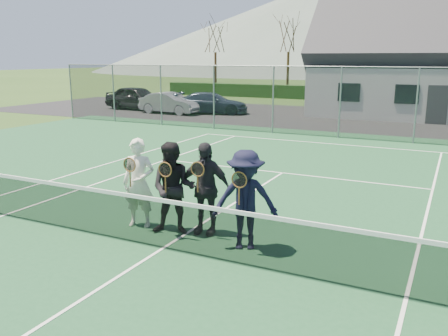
{
  "coord_description": "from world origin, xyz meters",
  "views": [
    {
      "loc": [
        4.52,
        -6.62,
        3.37
      ],
      "look_at": [
        0.49,
        1.5,
        1.25
      ],
      "focal_mm": 38.0,
      "sensor_mm": 36.0,
      "label": 1
    }
  ],
  "objects_px": {
    "player_a": "(139,183)",
    "player_b": "(173,188)",
    "car_a": "(137,98)",
    "tennis_net": "(162,222)",
    "car_b": "(170,103)",
    "car_c": "(211,103)",
    "player_d": "(245,200)",
    "player_c": "(205,188)"
  },
  "relations": [
    {
      "from": "player_b",
      "to": "player_c",
      "type": "distance_m",
      "value": 0.6
    },
    {
      "from": "car_b",
      "to": "car_a",
      "type": "bearing_deg",
      "value": 76.21
    },
    {
      "from": "player_a",
      "to": "player_b",
      "type": "bearing_deg",
      "value": -2.35
    },
    {
      "from": "player_b",
      "to": "player_d",
      "type": "height_order",
      "value": "same"
    },
    {
      "from": "car_b",
      "to": "car_c",
      "type": "relative_size",
      "value": 0.88
    },
    {
      "from": "car_b",
      "to": "player_b",
      "type": "relative_size",
      "value": 2.18
    },
    {
      "from": "car_c",
      "to": "player_d",
      "type": "distance_m",
      "value": 21.16
    },
    {
      "from": "player_a",
      "to": "player_d",
      "type": "distance_m",
      "value": 2.38
    },
    {
      "from": "car_c",
      "to": "car_a",
      "type": "bearing_deg",
      "value": 76.62
    },
    {
      "from": "car_b",
      "to": "car_c",
      "type": "height_order",
      "value": "car_b"
    },
    {
      "from": "player_a",
      "to": "player_b",
      "type": "relative_size",
      "value": 1.0
    },
    {
      "from": "tennis_net",
      "to": "player_a",
      "type": "distance_m",
      "value": 1.41
    },
    {
      "from": "car_a",
      "to": "player_a",
      "type": "height_order",
      "value": "player_a"
    },
    {
      "from": "car_c",
      "to": "player_a",
      "type": "relative_size",
      "value": 2.47
    },
    {
      "from": "tennis_net",
      "to": "player_b",
      "type": "xyz_separation_m",
      "value": [
        -0.24,
        0.79,
        0.38
      ]
    },
    {
      "from": "player_a",
      "to": "car_a",
      "type": "bearing_deg",
      "value": 126.59
    },
    {
      "from": "car_a",
      "to": "player_a",
      "type": "distance_m",
      "value": 22.61
    },
    {
      "from": "player_b",
      "to": "player_c",
      "type": "bearing_deg",
      "value": 28.76
    },
    {
      "from": "player_b",
      "to": "player_c",
      "type": "xyz_separation_m",
      "value": [
        0.53,
        0.29,
        0.0
      ]
    },
    {
      "from": "car_a",
      "to": "tennis_net",
      "type": "distance_m",
      "value": 23.92
    },
    {
      "from": "player_d",
      "to": "car_b",
      "type": "bearing_deg",
      "value": 126.25
    },
    {
      "from": "player_b",
      "to": "car_b",
      "type": "bearing_deg",
      "value": 122.9
    },
    {
      "from": "car_c",
      "to": "player_b",
      "type": "bearing_deg",
      "value": -169.23
    },
    {
      "from": "car_a",
      "to": "car_b",
      "type": "relative_size",
      "value": 1.16
    },
    {
      "from": "car_b",
      "to": "player_b",
      "type": "distance_m",
      "value": 20.51
    },
    {
      "from": "tennis_net",
      "to": "player_b",
      "type": "height_order",
      "value": "player_b"
    },
    {
      "from": "tennis_net",
      "to": "player_d",
      "type": "distance_m",
      "value": 1.53
    },
    {
      "from": "car_a",
      "to": "car_b",
      "type": "height_order",
      "value": "car_a"
    },
    {
      "from": "car_b",
      "to": "tennis_net",
      "type": "xyz_separation_m",
      "value": [
        11.38,
        -18.0,
        -0.11
      ]
    },
    {
      "from": "car_b",
      "to": "player_c",
      "type": "height_order",
      "value": "player_c"
    },
    {
      "from": "car_a",
      "to": "player_b",
      "type": "bearing_deg",
      "value": -136.62
    },
    {
      "from": "car_b",
      "to": "tennis_net",
      "type": "bearing_deg",
      "value": -144.44
    },
    {
      "from": "tennis_net",
      "to": "player_a",
      "type": "relative_size",
      "value": 6.49
    },
    {
      "from": "player_b",
      "to": "player_d",
      "type": "xyz_separation_m",
      "value": [
        1.54,
        -0.07,
        -0.0
      ]
    },
    {
      "from": "player_b",
      "to": "player_d",
      "type": "bearing_deg",
      "value": -2.78
    },
    {
      "from": "car_a",
      "to": "car_c",
      "type": "bearing_deg",
      "value": -83.17
    },
    {
      "from": "car_b",
      "to": "player_a",
      "type": "xyz_separation_m",
      "value": [
        10.3,
        -17.18,
        0.28
      ]
    },
    {
      "from": "player_d",
      "to": "player_b",
      "type": "bearing_deg",
      "value": 177.22
    },
    {
      "from": "player_a",
      "to": "car_c",
      "type": "bearing_deg",
      "value": 113.68
    },
    {
      "from": "player_c",
      "to": "player_d",
      "type": "height_order",
      "value": "same"
    },
    {
      "from": "car_b",
      "to": "player_b",
      "type": "xyz_separation_m",
      "value": [
        11.14,
        -17.22,
        0.28
      ]
    },
    {
      "from": "tennis_net",
      "to": "car_a",
      "type": "bearing_deg",
      "value": 127.49
    }
  ]
}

